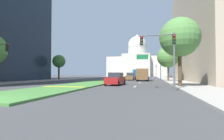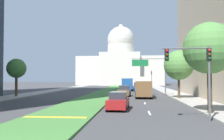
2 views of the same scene
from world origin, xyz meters
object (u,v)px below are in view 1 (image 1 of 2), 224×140
at_px(traffic_light_far_right, 156,69).
at_px(sedan_lead_stopped, 116,79).
at_px(street_tree_right_near, 180,38).
at_px(street_tree_left_mid, 59,61).
at_px(traffic_light_near_right, 164,48).
at_px(overhead_guide_sign, 151,61).
at_px(sedan_distant, 145,76).
at_px(capitol_building, 137,62).
at_px(street_tree_right_mid, 168,57).
at_px(city_bus, 138,73).
at_px(sedan_midblock, 131,77).
at_px(sedan_far_horizon, 146,75).
at_px(box_truck_delivery, 143,73).

xyz_separation_m(traffic_light_far_right, sedan_lead_stopped, (-6.65, -49.15, -2.53)).
bearing_deg(street_tree_right_near, street_tree_left_mid, 145.53).
bearing_deg(traffic_light_near_right, overhead_guide_sign, 92.57).
xyz_separation_m(traffic_light_far_right, street_tree_left_mid, (-23.62, -34.99, 1.17)).
bearing_deg(sedan_lead_stopped, sedan_distant, 85.22).
distance_m(capitol_building, street_tree_right_mid, 76.52).
distance_m(street_tree_left_mid, city_bus, 29.70).
distance_m(traffic_light_far_right, sedan_midblock, 32.46).
bearing_deg(street_tree_right_mid, sedan_midblock, 149.00).
height_order(street_tree_right_mid, sedan_far_horizon, street_tree_right_mid).
height_order(sedan_lead_stopped, sedan_midblock, sedan_midblock).
relative_size(capitol_building, sedan_lead_stopped, 7.97).
height_order(sedan_far_horizon, city_bus, city_bus).
height_order(street_tree_right_mid, sedan_midblock, street_tree_right_mid).
bearing_deg(overhead_guide_sign, traffic_light_near_right, -87.43).
bearing_deg(traffic_light_near_right, street_tree_right_near, 61.30).
relative_size(sedan_far_horizon, box_truck_delivery, 0.71).
height_order(capitol_building, street_tree_right_near, capitol_building).
relative_size(overhead_guide_sign, street_tree_right_mid, 0.93).
xyz_separation_m(street_tree_left_mid, sedan_far_horizon, (19.39, 34.79, -3.65)).
distance_m(street_tree_left_mid, sedan_midblock, 17.60).
distance_m(street_tree_left_mid, sedan_lead_stopped, 22.41).
bearing_deg(street_tree_left_mid, street_tree_right_near, -34.47).
distance_m(traffic_light_far_right, sedan_distant, 18.22).
relative_size(sedan_lead_stopped, sedan_far_horizon, 1.04).
distance_m(overhead_guide_sign, sedan_far_horizon, 30.07).
relative_size(box_truck_delivery, city_bus, 0.58).
xyz_separation_m(traffic_light_far_right, city_bus, (-6.66, -10.76, -1.54)).
bearing_deg(traffic_light_near_right, traffic_light_far_right, 89.13).
height_order(street_tree_right_mid, sedan_lead_stopped, street_tree_right_mid).
bearing_deg(sedan_lead_stopped, street_tree_left_mid, 140.17).
bearing_deg(capitol_building, sedan_midblock, -86.69).
distance_m(street_tree_right_mid, city_bus, 27.08).
height_order(street_tree_left_mid, street_tree_right_mid, street_tree_right_mid).
height_order(sedan_midblock, sedan_distant, sedan_midblock).
xyz_separation_m(street_tree_left_mid, sedan_midblock, (16.89, 3.34, -3.65)).
relative_size(street_tree_left_mid, sedan_lead_stopped, 1.29).
xyz_separation_m(overhead_guide_sign, street_tree_right_mid, (3.26, -6.53, 0.19)).
bearing_deg(street_tree_right_mid, sedan_far_horizon, 98.64).
relative_size(traffic_light_near_right, street_tree_left_mid, 0.86).
bearing_deg(sedan_far_horizon, street_tree_right_near, -84.22).
distance_m(traffic_light_far_right, box_truck_delivery, 34.72).
distance_m(capitol_building, sedan_distant, 57.57).
height_order(overhead_guide_sign, street_tree_left_mid, overhead_guide_sign).
bearing_deg(sedan_midblock, traffic_light_far_right, 78.00).
relative_size(street_tree_right_near, box_truck_delivery, 1.18).
height_order(street_tree_right_near, sedan_distant, street_tree_right_near).
relative_size(traffic_light_near_right, sedan_midblock, 1.16).
bearing_deg(sedan_far_horizon, overhead_guide_sign, -85.67).
distance_m(overhead_guide_sign, street_tree_left_mid, 22.22).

